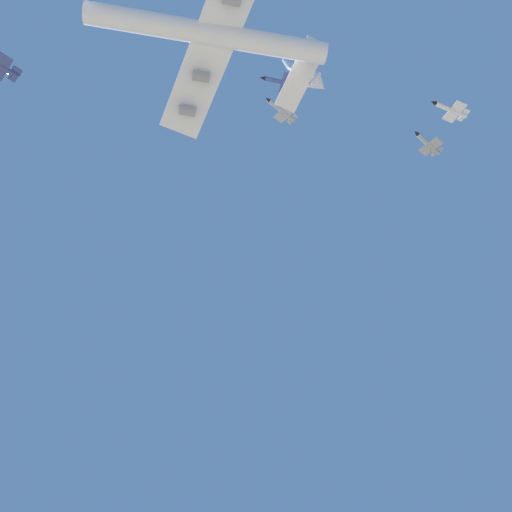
% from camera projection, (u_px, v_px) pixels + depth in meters
% --- Properties ---
extents(carrier_jet, '(65.59, 55.34, 23.59)m').
position_uv_depth(carrier_jet, '(213.00, 36.00, 146.64)').
color(carrier_jet, white).
extents(chase_jet_lead, '(14.04, 11.27, 4.00)m').
position_uv_depth(chase_jet_lead, '(451.00, 110.00, 177.86)').
color(chase_jet_lead, silver).
extents(chase_jet_left_wing, '(11.42, 13.95, 4.00)m').
position_uv_depth(chase_jet_left_wing, '(282.00, 111.00, 195.11)').
color(chase_jet_left_wing, '#999EA3').
extents(chase_jet_trailing, '(14.94, 9.44, 4.00)m').
position_uv_depth(chase_jet_trailing, '(283.00, 82.00, 183.60)').
color(chase_jet_trailing, '#38478C').
extents(chase_jet_high_escort, '(11.50, 13.90, 4.00)m').
position_uv_depth(chase_jet_high_escort, '(428.00, 144.00, 190.61)').
color(chase_jet_high_escort, '#999EA3').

